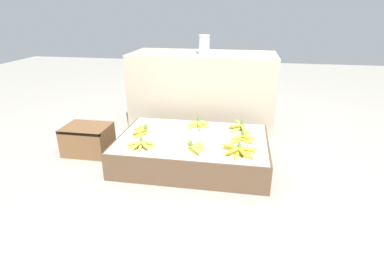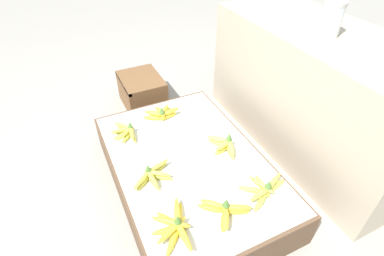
{
  "view_description": "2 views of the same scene",
  "coord_description": "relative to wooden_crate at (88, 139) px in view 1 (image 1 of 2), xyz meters",
  "views": [
    {
      "loc": [
        0.36,
        -2.11,
        1.15
      ],
      "look_at": [
        -0.01,
        0.05,
        0.28
      ],
      "focal_mm": 28.0,
      "sensor_mm": 36.0,
      "label": 1
    },
    {
      "loc": [
        1.03,
        -0.47,
        1.36
      ],
      "look_at": [
        -0.04,
        0.04,
        0.39
      ],
      "focal_mm": 28.0,
      "sensor_mm": 36.0,
      "label": 2
    }
  ],
  "objects": [
    {
      "name": "banana_bunch_front_left",
      "position": [
        0.57,
        -0.27,
        0.12
      ],
      "size": [
        0.21,
        0.14,
        0.09
      ],
      "color": "gold",
      "rests_on": "display_platform"
    },
    {
      "name": "banana_bunch_back_midright",
      "position": [
        1.26,
        0.2,
        0.12
      ],
      "size": [
        0.19,
        0.25,
        0.1
      ],
      "color": "gold",
      "rests_on": "display_platform"
    },
    {
      "name": "foam_tray_white",
      "position": [
        0.46,
        0.8,
        0.63
      ],
      "size": [
        0.28,
        0.18,
        0.02
      ],
      "color": "white",
      "rests_on": "back_vendor_table"
    },
    {
      "name": "glass_jar",
      "position": [
        0.88,
        0.78,
        0.71
      ],
      "size": [
        0.11,
        0.11,
        0.18
      ],
      "color": "silver",
      "rests_on": "back_vendor_table"
    },
    {
      "name": "banana_bunch_middle_midright",
      "position": [
        1.29,
        -0.03,
        0.13
      ],
      "size": [
        0.2,
        0.21,
        0.1
      ],
      "color": "gold",
      "rests_on": "display_platform"
    },
    {
      "name": "back_vendor_table",
      "position": [
        0.86,
        0.85,
        0.25
      ],
      "size": [
        1.43,
        0.6,
        0.75
      ],
      "color": "tan",
      "rests_on": "ground_plane"
    },
    {
      "name": "banana_bunch_back_midleft",
      "position": [
        0.92,
        0.18,
        0.13
      ],
      "size": [
        0.21,
        0.14,
        0.11
      ],
      "color": "#DBCC4C",
      "rests_on": "display_platform"
    },
    {
      "name": "wooden_crate",
      "position": [
        0.0,
        0.0,
        0.0
      ],
      "size": [
        0.37,
        0.29,
        0.24
      ],
      "color": "brown",
      "rests_on": "ground_plane"
    },
    {
      "name": "foam_tray_dark",
      "position": [
        1.39,
        0.81,
        0.63
      ],
      "size": [
        0.22,
        0.21,
        0.02
      ],
      "color": "white",
      "rests_on": "back_vendor_table"
    },
    {
      "name": "ground_plane",
      "position": [
        0.91,
        -0.03,
        -0.12
      ],
      "size": [
        10.0,
        10.0,
        0.0
      ],
      "primitive_type": "plane",
      "color": "gray"
    },
    {
      "name": "display_platform",
      "position": [
        0.91,
        -0.03,
        -0.01
      ],
      "size": [
        1.16,
        0.77,
        0.22
      ],
      "color": "brown",
      "rests_on": "ground_plane"
    },
    {
      "name": "banana_bunch_front_midright",
      "position": [
        1.27,
        -0.26,
        0.12
      ],
      "size": [
        0.27,
        0.19,
        0.1
      ],
      "color": "gold",
      "rests_on": "display_platform"
    },
    {
      "name": "banana_bunch_middle_left",
      "position": [
        0.5,
        -0.02,
        0.12
      ],
      "size": [
        0.13,
        0.23,
        0.1
      ],
      "color": "gold",
      "rests_on": "display_platform"
    },
    {
      "name": "banana_bunch_front_midleft",
      "position": [
        0.95,
        -0.25,
        0.12
      ],
      "size": [
        0.17,
        0.23,
        0.09
      ],
      "color": "gold",
      "rests_on": "display_platform"
    }
  ]
}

